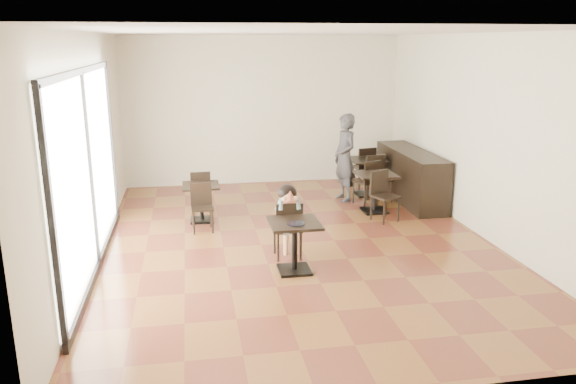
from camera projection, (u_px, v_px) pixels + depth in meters
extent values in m
cube|color=brown|center=(298.00, 243.00, 8.83)|extent=(6.00, 8.00, 0.01)
cube|color=silver|center=(299.00, 32.00, 8.00)|extent=(6.00, 8.00, 0.01)
cube|color=silver|center=(263.00, 111.00, 12.22)|extent=(6.00, 0.01, 3.20)
cube|color=silver|center=(392.00, 226.00, 4.61)|extent=(6.00, 0.01, 3.20)
cube|color=silver|center=(90.00, 149.00, 7.91)|extent=(0.01, 8.00, 3.20)
cube|color=silver|center=(483.00, 137.00, 8.92)|extent=(0.01, 8.00, 3.20)
cube|color=white|center=(88.00, 170.00, 7.49)|extent=(0.04, 4.50, 2.60)
cylinder|color=black|center=(296.00, 224.00, 7.46)|extent=(0.24, 0.24, 0.01)
imported|color=#39383E|center=(345.00, 158.00, 10.98)|extent=(0.52, 0.69, 1.72)
cube|color=black|center=(411.00, 176.00, 11.05)|extent=(0.60, 2.40, 1.00)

